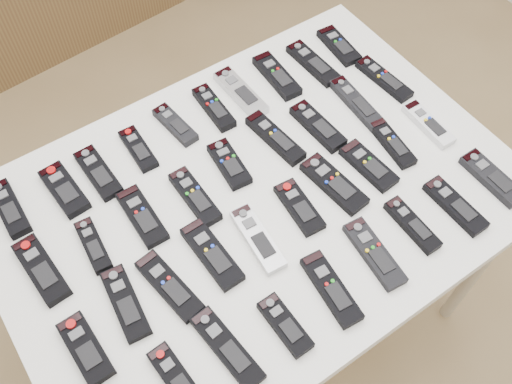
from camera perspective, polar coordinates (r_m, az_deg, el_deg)
ground at (r=2.10m, az=1.55°, el=-11.14°), size 4.00×4.00×0.00m
table at (r=1.44m, az=0.00°, el=-1.70°), size 1.25×0.88×0.78m
remote_0 at (r=1.48m, az=-23.42°, el=-1.54°), size 0.05×0.16×0.02m
remote_1 at (r=1.46m, az=-18.61°, el=0.22°), size 0.07×0.16×0.02m
remote_2 at (r=1.47m, az=-15.49°, el=1.86°), size 0.06×0.17×0.02m
remote_3 at (r=1.49m, az=-11.69°, el=4.25°), size 0.05×0.15×0.02m
remote_4 at (r=1.53m, az=-8.08°, el=6.67°), size 0.06×0.15×0.02m
remote_5 at (r=1.55m, az=-4.24°, el=8.41°), size 0.05×0.16×0.02m
remote_6 at (r=1.59m, az=-1.55°, el=9.91°), size 0.06×0.19×0.02m
remote_7 at (r=1.63m, az=2.09°, el=11.54°), size 0.06×0.18×0.02m
remote_8 at (r=1.68m, az=5.71°, el=12.69°), size 0.06×0.19×0.02m
remote_9 at (r=1.74m, az=8.28°, el=14.27°), size 0.07×0.16×0.02m
remote_10 at (r=1.37m, az=-20.66°, el=-7.27°), size 0.07×0.18×0.02m
remote_11 at (r=1.36m, az=-15.95°, el=-5.17°), size 0.05×0.15×0.02m
remote_12 at (r=1.38m, az=-11.32°, el=-2.39°), size 0.06×0.17×0.02m
remote_13 at (r=1.38m, az=-6.13°, el=-0.47°), size 0.05×0.17×0.02m
remote_14 at (r=1.43m, az=-2.69°, el=2.82°), size 0.07×0.15×0.02m
remote_15 at (r=1.48m, az=1.93°, el=5.43°), size 0.07×0.19×0.02m
remote_16 at (r=1.52m, az=6.19°, el=6.56°), size 0.06×0.18×0.02m
remote_17 at (r=1.58m, az=10.02°, el=8.75°), size 0.06×0.20×0.02m
remote_18 at (r=1.66m, az=12.67°, el=10.98°), size 0.06×0.19×0.02m
remote_19 at (r=1.26m, az=-16.67°, el=-14.80°), size 0.06×0.16×0.02m
remote_20 at (r=1.28m, az=-12.92°, el=-10.76°), size 0.07×0.18×0.02m
remote_21 at (r=1.28m, az=-8.67°, el=-9.25°), size 0.08×0.19×0.02m
remote_22 at (r=1.30m, az=-4.43°, el=-6.20°), size 0.06×0.19×0.02m
remote_23 at (r=1.32m, az=0.17°, el=-4.68°), size 0.07×0.19×0.02m
remote_24 at (r=1.37m, az=4.35°, el=-1.51°), size 0.07×0.16×0.02m
remote_25 at (r=1.41m, az=7.79°, el=0.83°), size 0.08×0.19×0.02m
remote_26 at (r=1.46m, az=11.19°, el=2.62°), size 0.07×0.16×0.02m
remote_27 at (r=1.51m, az=13.45°, el=4.76°), size 0.06×0.16×0.02m
remote_28 at (r=1.58m, az=16.86°, el=6.51°), size 0.05×0.16×0.02m
remote_30 at (r=1.21m, az=-7.78°, el=-18.20°), size 0.06×0.17×0.02m
remote_31 at (r=1.22m, az=-2.91°, el=-15.31°), size 0.07×0.20×0.02m
remote_32 at (r=1.23m, az=2.92°, el=-13.14°), size 0.05×0.14×0.02m
remote_33 at (r=1.27m, az=7.52°, el=-9.56°), size 0.07×0.18×0.02m
remote_34 at (r=1.33m, az=11.74°, el=-6.03°), size 0.07×0.19×0.02m
remote_35 at (r=1.38m, az=15.36°, el=-3.20°), size 0.05×0.16×0.02m
remote_36 at (r=1.44m, az=19.30°, el=-1.30°), size 0.05×0.17×0.02m
remote_37 at (r=1.52m, az=22.53°, el=1.31°), size 0.06×0.17×0.02m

